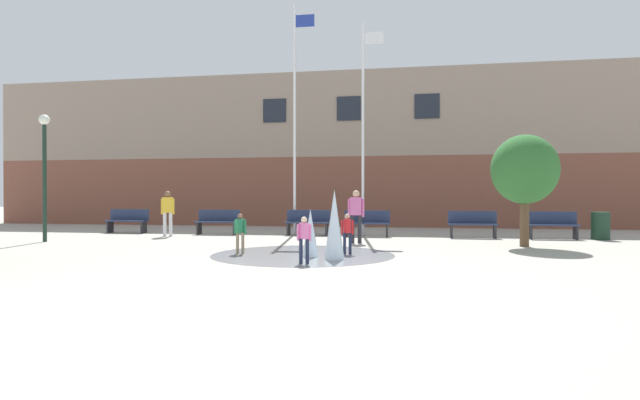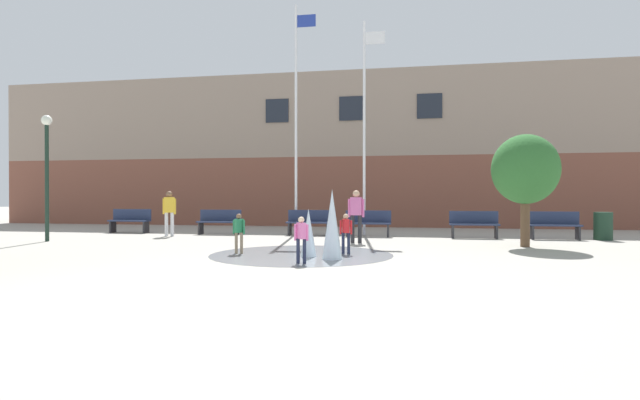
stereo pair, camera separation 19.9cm
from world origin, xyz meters
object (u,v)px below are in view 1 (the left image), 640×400
object	(u,v)px
child_running	(347,230)
trash_can	(600,226)
flagpole_left	(295,113)
adult_watching	(168,210)
park_bench_center	(367,223)
adult_in_red	(356,212)
park_bench_far_right	(552,225)
child_in_fountain	(304,236)
park_bench_under_left_flagpole	(308,222)
park_bench_under_right_flagpole	(473,224)
child_with_pink_shirt	(240,230)
park_bench_left_of_flagpoles	(218,221)
park_bench_far_left	(128,220)
street_tree_near_building	(525,170)
flagpole_right	(364,122)
lamp_post_left_lane	(45,159)

from	to	relation	value
child_running	trash_can	world-z (taller)	child_running
flagpole_left	adult_watching	bearing A→B (deg)	-155.44
park_bench_center	adult_in_red	size ratio (longest dim) A/B	1.01
park_bench_center	park_bench_far_right	distance (m)	6.08
child_in_fountain	adult_in_red	distance (m)	4.85
park_bench_center	child_running	bearing A→B (deg)	-90.90
park_bench_under_left_flagpole	park_bench_under_right_flagpole	world-z (taller)	same
park_bench_under_left_flagpole	park_bench_far_right	bearing A→B (deg)	-1.91
child_with_pink_shirt	child_running	size ratio (longest dim) A/B	1.00
child_with_pink_shirt	park_bench_left_of_flagpoles	bearing A→B (deg)	-115.59
child_in_fountain	child_running	size ratio (longest dim) A/B	1.00
park_bench_far_right	adult_watching	world-z (taller)	adult_watching
park_bench_far_left	adult_watching	world-z (taller)	adult_watching
adult_watching	street_tree_near_building	bearing A→B (deg)	153.14
park_bench_center	child_running	xyz separation A→B (m)	(-0.08, -5.35, 0.10)
park_bench_under_right_flagpole	park_bench_left_of_flagpoles	bearing A→B (deg)	179.62
park_bench_center	park_bench_far_right	size ratio (longest dim) A/B	1.00
park_bench_far_left	park_bench_under_right_flagpole	size ratio (longest dim) A/B	1.00
park_bench_center	child_in_fountain	bearing A→B (deg)	-96.20
park_bench_far_left	child_in_fountain	size ratio (longest dim) A/B	1.62
flagpole_right	trash_can	bearing A→B (deg)	-5.55
park_bench_center	adult_watching	bearing A→B (deg)	-170.37
trash_can	street_tree_near_building	bearing A→B (deg)	-137.41
child_running	trash_can	bearing A→B (deg)	101.57
flagpole_right	trash_can	size ratio (longest dim) A/B	8.64
park_bench_far_left	flagpole_left	size ratio (longest dim) A/B	0.19
trash_can	park_bench_left_of_flagpoles	bearing A→B (deg)	179.84
trash_can	child_running	bearing A→B (deg)	-145.15
park_bench_left_of_flagpoles	child_with_pink_shirt	xyz separation A→B (m)	(2.81, -5.76, 0.10)
park_bench_under_left_flagpole	adult_in_red	distance (m)	3.33
park_bench_far_left	child_with_pink_shirt	xyz separation A→B (m)	(6.52, -5.93, 0.10)
park_bench_left_of_flagpoles	park_bench_under_right_flagpole	world-z (taller)	same
park_bench_far_left	child_in_fountain	world-z (taller)	child_in_fountain
park_bench_far_right	adult_in_red	xyz separation A→B (m)	(-6.23, -2.36, 0.45)
adult_in_red	park_bench_left_of_flagpoles	bearing A→B (deg)	156.79
park_bench_under_right_flagpole	park_bench_far_right	world-z (taller)	same
park_bench_far_left	park_bench_left_of_flagpoles	xyz separation A→B (m)	(3.71, -0.17, 0.00)
park_bench_left_of_flagpoles	park_bench_far_right	size ratio (longest dim) A/B	1.00
park_bench_left_of_flagpoles	adult_in_red	xyz separation A→B (m)	(5.34, -2.44, 0.45)
street_tree_near_building	park_bench_left_of_flagpoles	bearing A→B (deg)	164.76
child_with_pink_shirt	child_running	distance (m)	2.63
child_in_fountain	flagpole_left	xyz separation A→B (m)	(-1.94, 7.95, 3.95)
child_with_pink_shirt	street_tree_near_building	world-z (taller)	street_tree_near_building
park_bench_left_of_flagpoles	lamp_post_left_lane	distance (m)	5.97
park_bench_left_of_flagpoles	lamp_post_left_lane	bearing A→B (deg)	-138.92
park_bench_under_left_flagpole	street_tree_near_building	bearing A→B (deg)	-23.53
park_bench_far_right	child_running	world-z (taller)	child_running
park_bench_center	lamp_post_left_lane	world-z (taller)	lamp_post_left_lane
child_with_pink_shirt	adult_watching	bearing A→B (deg)	-99.11
park_bench_far_right	flagpole_left	bearing A→B (deg)	174.82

